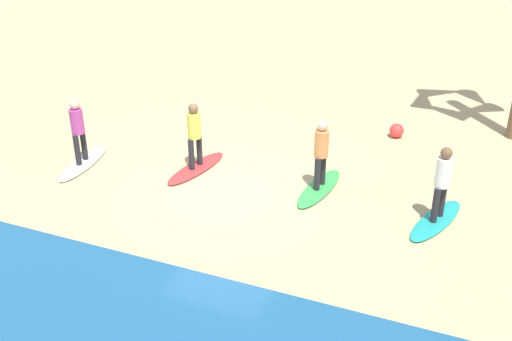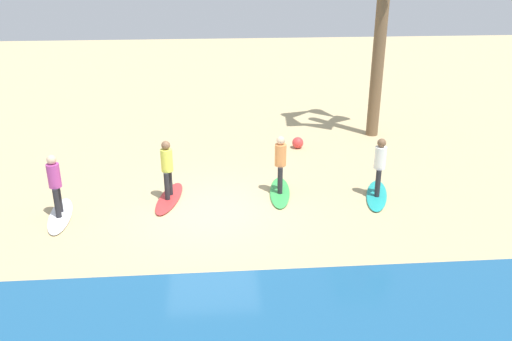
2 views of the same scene
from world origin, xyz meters
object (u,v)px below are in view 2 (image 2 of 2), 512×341
Objects in this scene: surfboard_teal at (377,195)px; surfboard_red at (169,198)px; surfboard_green at (280,192)px; surfer_white at (55,181)px; beach_ball at (298,143)px; surfer_teal at (380,163)px; surfboard_white at (60,216)px; surfer_green at (280,160)px; surfer_red at (167,165)px.

surfboard_red is at bearing -75.31° from surfboard_teal.
surfer_white is (5.87, 0.98, 0.99)m from surfboard_green.
surfer_white is (8.57, 0.56, 0.99)m from surfboard_teal.
beach_ball is (-4.20, -3.85, 0.15)m from surfboard_red.
surfboard_teal is 1.00× the size of surfboard_red.
surfboard_green is at bearing 73.69° from beach_ball.
surfer_white is at bearing 3.73° from surfer_teal.
surfboard_white is at bearing 3.73° from surfer_teal.
beach_ball is at bearing -106.31° from surfer_green.
surfer_white is at bearing 9.52° from surfer_green.
surfer_red reaches higher than surfboard_red.
surfer_green reaches higher than surfboard_teal.
surfboard_teal is 2.73m from surfboard_green.
surfer_teal reaches higher than surfboard_teal.
surfboard_green is (2.70, -0.43, 0.00)m from surfboard_teal.
surfboard_white is (5.87, 0.98, 0.00)m from surfboard_green.
surfer_green is at bearing 103.01° from surfboard_red.
beach_ball reaches higher than surfboard_white.
surfer_green is at bearing -177.28° from surfer_red.
surfboard_teal is 5.82m from surfboard_red.
surfboard_red is at bearing 2.72° from surfer_green.
surfboard_red is at bearing -163.11° from surfer_white.
surfboard_teal is at bearing 111.34° from beach_ball.
surfer_red is 3.04m from surfboard_white.
surfer_white is at bearing 16.89° from surfer_red.
surfboard_green is at bearing 92.86° from surfboard_white.
surfer_teal is at bearing 97.56° from surfboard_red.
surfer_teal is at bearing 177.27° from surfer_red.
surfboard_green is 5.95m from surfboard_white.
surfer_white reaches higher than surfboard_white.
surfer_red is at bearing 2.72° from surfer_green.
surfer_red is (3.12, 0.15, 0.99)m from surfboard_green.
surfer_red is (0.00, 0.00, 0.99)m from surfboard_red.
surfer_red is at bearing -2.73° from surfer_teal.
beach_ball is (-6.95, -4.69, -0.84)m from surfer_white.
surfboard_red is (3.12, 0.15, 0.00)m from surfboard_green.
beach_ball reaches higher than surfboard_teal.
surfboard_teal is 1.00× the size of surfboard_green.
beach_ball reaches higher than surfboard_red.
surfboard_teal is at bearing 97.56° from surfboard_red.
surfer_white reaches higher than surfboard_green.
beach_ball is at bearing -146.02° from surfer_white.
beach_ball is at bearing 117.33° from surfboard_white.
surfboard_teal is 8.58m from surfboard_white.
surfer_white is (5.87, 0.98, 0.00)m from surfer_green.
surfer_white reaches higher than beach_ball.
surfboard_white is (2.75, 0.84, -0.99)m from surfer_red.
surfer_red is 1.00× the size of surfer_white.
surfboard_teal is 5.90m from surfer_red.
surfboard_green is at bearing -81.54° from surfboard_teal.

